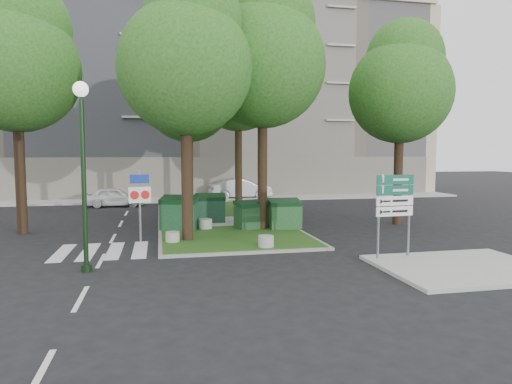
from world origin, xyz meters
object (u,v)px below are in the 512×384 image
object	(u,v)px
dumpster_b	(210,208)
tree_median_near_left	(188,55)
tree_median_far	(240,74)
litter_bin	(270,210)
dumpster_a	(179,213)
traffic_sign_pole	(140,196)
dumpster_d	(285,214)
street_lamp	(83,154)
directional_sign	(394,203)
bollard_mid	(205,224)
tree_street_left	(18,57)
car_silver	(240,189)
bollard_left	(173,237)
car_white	(115,197)
bollard_right	(266,241)
tree_median_near_right	(264,53)
tree_median_mid	(190,88)
tree_street_right	(402,82)
dumpster_c	(251,215)

from	to	relation	value
dumpster_b	tree_median_near_left	bearing A→B (deg)	-101.13
tree_median_far	litter_bin	size ratio (longest dim) A/B	16.79
tree_median_far	dumpster_a	distance (m)	10.93
dumpster_a	traffic_sign_pole	world-z (taller)	traffic_sign_pole
dumpster_d	street_lamp	size ratio (longest dim) A/B	0.26
litter_bin	directional_sign	world-z (taller)	directional_sign
dumpster_d	bollard_mid	distance (m)	3.64
tree_median_near_left	dumpster_b	size ratio (longest dim) A/B	6.57
tree_street_left	directional_sign	bearing A→B (deg)	-31.08
tree_median_far	car_silver	size ratio (longest dim) A/B	2.50
bollard_left	car_white	distance (m)	13.85
dumpster_d	street_lamp	world-z (taller)	street_lamp
bollard_mid	bollard_right	bearing A→B (deg)	-68.44
dumpster_d	street_lamp	bearing A→B (deg)	-143.13
tree_median_near_right	car_silver	size ratio (longest dim) A/B	2.40
bollard_mid	directional_sign	world-z (taller)	directional_sign
tree_street_left	car_white	bearing A→B (deg)	72.92
traffic_sign_pole	dumpster_a	bearing A→B (deg)	43.65
tree_median_mid	car_silver	distance (m)	12.44
tree_median_near_right	tree_street_right	distance (m)	7.09
dumpster_c	dumpster_d	size ratio (longest dim) A/B	1.07
tree_median_mid	tree_street_right	bearing A→B (deg)	-21.80
tree_median_near_right	bollard_mid	bearing A→B (deg)	170.51
tree_median_near_right	tree_median_far	bearing A→B (deg)	88.47
dumpster_c	traffic_sign_pole	xyz separation A→B (m)	(-4.83, -1.68, 1.12)
tree_street_left	car_silver	xyz separation A→B (m)	(11.93, 12.83, -6.86)
bollard_left	traffic_sign_pole	bearing A→B (deg)	146.61
bollard_right	traffic_sign_pole	xyz separation A→B (m)	(-4.57, 2.50, 1.52)
tree_median_far	dumpster_a	size ratio (longest dim) A/B	6.39
tree_median_near_right	tree_median_mid	size ratio (longest dim) A/B	1.15
tree_median_far	dumpster_d	distance (m)	10.82
tree_median_near_left	litter_bin	xyz separation A→B (m)	(4.61, 5.37, -6.84)
traffic_sign_pole	dumpster_d	bearing A→B (deg)	2.61
litter_bin	tree_median_near_left	bearing A→B (deg)	-130.64
bollard_left	street_lamp	bearing A→B (deg)	-126.81
dumpster_a	litter_bin	distance (m)	5.65
tree_street_right	tree_median_near_right	bearing A→B (deg)	-175.91
bollard_mid	directional_sign	xyz separation A→B (m)	(5.51, -7.00, 1.59)
street_lamp	traffic_sign_pole	size ratio (longest dim) A/B	1.96
tree_median_mid	bollard_left	world-z (taller)	tree_median_mid
tree_median_near_right	bollard_left	world-z (taller)	tree_median_near_right
tree_median_near_left	tree_street_right	xyz separation A→B (m)	(10.50, 2.50, -0.33)
dumpster_c	litter_bin	distance (m)	3.68
bollard_right	tree_street_right	bearing A→B (deg)	30.12
litter_bin	bollard_right	bearing A→B (deg)	-104.85
traffic_sign_pole	tree_median_far	bearing A→B (deg)	48.86
dumpster_c	bollard_right	bearing A→B (deg)	-109.92
tree_median_near_right	car_white	world-z (taller)	tree_median_near_right
dumpster_b	tree_street_right	bearing A→B (deg)	-6.48
tree_median_near_left	car_white	xyz separation A→B (m)	(-4.07, 13.05, -6.67)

